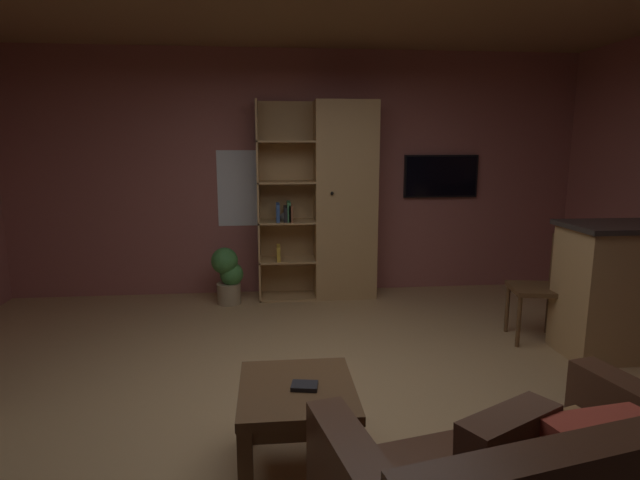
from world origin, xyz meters
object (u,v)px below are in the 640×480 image
at_px(bookshelf_cabinet, 337,202).
at_px(potted_floor_plant, 228,274).
at_px(wall_mounted_tv, 441,176).
at_px(coffee_table, 297,403).
at_px(table_book_0, 305,386).
at_px(dining_chair, 546,282).

height_order(bookshelf_cabinet, potted_floor_plant, bookshelf_cabinet).
xyz_separation_m(potted_floor_plant, wall_mounted_tv, (2.43, 0.39, 1.00)).
distance_m(coffee_table, wall_mounted_tv, 3.93).
relative_size(coffee_table, potted_floor_plant, 1.07).
relative_size(bookshelf_cabinet, table_book_0, 16.23).
bearing_deg(bookshelf_cabinet, potted_floor_plant, -171.52).
distance_m(coffee_table, dining_chair, 2.77).
distance_m(coffee_table, potted_floor_plant, 3.00).
distance_m(table_book_0, dining_chair, 2.75).
relative_size(table_book_0, dining_chair, 0.14).
xyz_separation_m(dining_chair, potted_floor_plant, (-2.82, 1.33, -0.20)).
distance_m(bookshelf_cabinet, potted_floor_plant, 1.42).
distance_m(dining_chair, potted_floor_plant, 3.12).
bearing_deg(wall_mounted_tv, dining_chair, -77.31).
distance_m(bookshelf_cabinet, table_book_0, 3.25).
bearing_deg(coffee_table, table_book_0, -31.14).
bearing_deg(coffee_table, wall_mounted_tv, 60.91).
height_order(coffee_table, potted_floor_plant, potted_floor_plant).
bearing_deg(coffee_table, bookshelf_cabinet, 78.75).
height_order(coffee_table, dining_chair, dining_chair).
height_order(coffee_table, wall_mounted_tv, wall_mounted_tv).
xyz_separation_m(bookshelf_cabinet, wall_mounted_tv, (1.23, 0.21, 0.26)).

